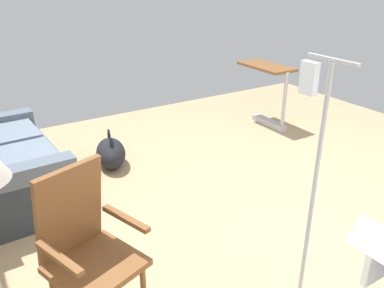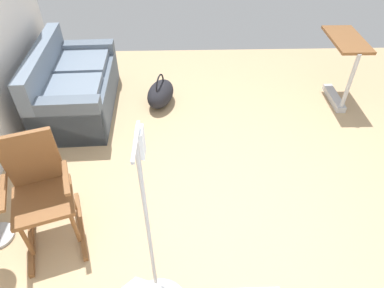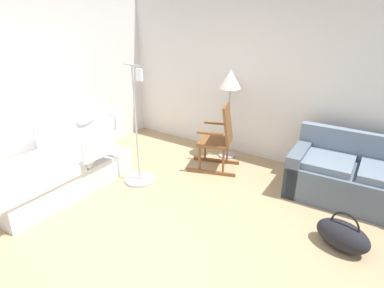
# 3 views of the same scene
# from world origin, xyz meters

# --- Properties ---
(ground_plane) EXTENTS (6.53, 6.53, 0.00)m
(ground_plane) POSITION_xyz_m (0.00, 0.00, 0.00)
(ground_plane) COLOR tan
(couch) EXTENTS (1.63, 0.91, 0.85)m
(couch) POSITION_xyz_m (1.60, 2.04, 0.31)
(couch) COLOR slate
(couch) RESTS_ON ground
(rocking_chair) EXTENTS (0.87, 0.69, 1.05)m
(rocking_chair) POSITION_xyz_m (-0.30, 1.84, 0.50)
(rocking_chair) COLOR brown
(rocking_chair) RESTS_ON ground
(overbed_table) EXTENTS (0.84, 0.40, 0.84)m
(overbed_table) POSITION_xyz_m (1.74, -1.42, 0.53)
(overbed_table) COLOR #B2B5BA
(overbed_table) RESTS_ON ground
(duffel_bag) EXTENTS (0.62, 0.46, 0.43)m
(duffel_bag) POSITION_xyz_m (1.68, 0.95, 0.15)
(duffel_bag) COLOR black
(duffel_bag) RESTS_ON ground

